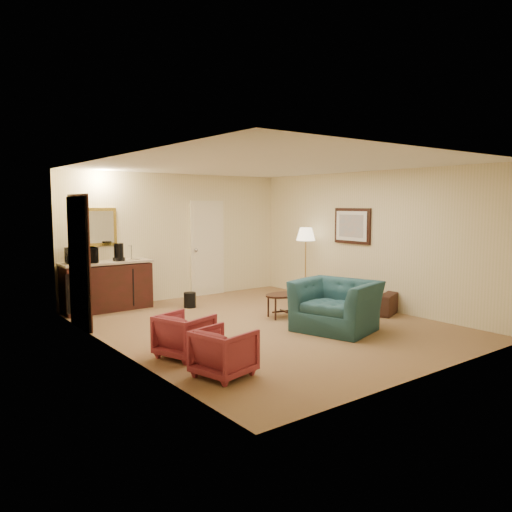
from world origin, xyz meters
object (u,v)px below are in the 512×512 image
at_px(teal_armchair, 336,297).
at_px(floor_lamp, 306,263).
at_px(sofa, 346,290).
at_px(waste_bin, 190,300).
at_px(wetbar_cabinet, 107,286).
at_px(rose_chair_near, 185,333).
at_px(coffee_table, 284,306).
at_px(rose_chair_far, 224,350).
at_px(microwave, 81,254).
at_px(coffee_maker, 119,252).

height_order(teal_armchair, floor_lamp, floor_lamp).
bearing_deg(sofa, waste_bin, 27.05).
relative_size(wetbar_cabinet, teal_armchair, 1.36).
relative_size(rose_chair_near, coffee_table, 0.87).
xyz_separation_m(rose_chair_near, coffee_table, (2.50, 0.95, -0.11)).
distance_m(wetbar_cabinet, teal_armchair, 4.31).
distance_m(sofa, rose_chair_far, 4.20).
xyz_separation_m(teal_armchair, coffee_table, (-0.08, 1.17, -0.32)).
relative_size(wetbar_cabinet, sofa, 0.88).
distance_m(teal_armchair, floor_lamp, 2.74).
height_order(microwave, coffee_maker, microwave).
xyz_separation_m(microwave, coffee_maker, (0.68, -0.04, -0.01)).
bearing_deg(rose_chair_near, waste_bin, -49.45).
relative_size(wetbar_cabinet, waste_bin, 5.63).
xyz_separation_m(sofa, microwave, (-4.06, 2.62, 0.73)).
relative_size(waste_bin, coffee_maker, 0.87).
distance_m(floor_lamp, coffee_maker, 3.81).
bearing_deg(coffee_maker, microwave, -168.89).
bearing_deg(coffee_table, floor_lamp, 36.01).
bearing_deg(teal_armchair, rose_chair_far, -91.72).
bearing_deg(teal_armchair, coffee_maker, -166.05).
distance_m(teal_armchair, coffee_table, 1.22).
distance_m(wetbar_cabinet, waste_bin, 1.56).
height_order(rose_chair_near, coffee_table, rose_chair_near).
height_order(sofa, waste_bin, sofa).
distance_m(teal_armchair, waste_bin, 3.09).
bearing_deg(sofa, microwave, 34.90).
distance_m(teal_armchair, rose_chair_near, 2.60).
xyz_separation_m(coffee_table, waste_bin, (-0.90, 1.73, -0.06)).
bearing_deg(floor_lamp, microwave, 163.22).
xyz_separation_m(rose_chair_near, microwave, (-0.21, 3.36, 0.78)).
relative_size(sofa, rose_chair_near, 2.96).
distance_m(wetbar_cabinet, coffee_maker, 0.67).
bearing_deg(microwave, sofa, -28.90).
distance_m(wetbar_cabinet, sofa, 4.47).
relative_size(wetbar_cabinet, floor_lamp, 1.10).
xyz_separation_m(wetbar_cabinet, waste_bin, (1.35, -0.72, -0.31)).
bearing_deg(coffee_table, microwave, 138.32).
height_order(coffee_table, microwave, microwave).
distance_m(rose_chair_near, coffee_table, 2.68).
height_order(wetbar_cabinet, rose_chair_near, wetbar_cabinet).
xyz_separation_m(rose_chair_near, floor_lamp, (4.05, 2.08, 0.43)).
bearing_deg(floor_lamp, coffee_table, -143.99).
bearing_deg(floor_lamp, wetbar_cabinet, 160.86).
relative_size(coffee_table, microwave, 1.41).
xyz_separation_m(coffee_table, coffee_maker, (-2.04, 2.37, 0.88)).
height_order(rose_chair_far, coffee_table, rose_chair_far).
bearing_deg(waste_bin, floor_lamp, -13.74).
height_order(sofa, teal_armchair, teal_armchair).
xyz_separation_m(floor_lamp, coffee_maker, (-3.59, 1.24, 0.34)).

